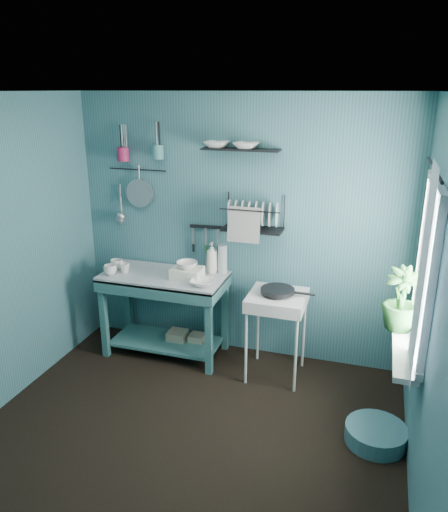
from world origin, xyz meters
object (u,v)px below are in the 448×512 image
(mug_right, at_px, (117,264))
(water_bottle, at_px, (222,259))
(wash_tub, at_px, (187,273))
(utensil_cup_teal, at_px, (158,152))
(floor_basin, at_px, (376,435))
(work_counter, at_px, (165,314))
(hotplate_stand, at_px, (276,335))
(mug_left, at_px, (110,270))
(storage_tin_large, at_px, (178,341))
(dish_rack, at_px, (253,213))
(soap_bottle, at_px, (212,257))
(storage_tin_small, at_px, (197,344))
(potted_plant, at_px, (401,299))
(colander, at_px, (140,193))
(utensil_cup_magenta, at_px, (123,154))
(mug_mid, at_px, (125,268))
(frying_pan, at_px, (278,290))

(mug_right, xyz_separation_m, water_bottle, (1.02, 0.22, 0.09))
(wash_tub, bearing_deg, water_bottle, 41.63)
(utensil_cup_teal, height_order, floor_basin, utensil_cup_teal)
(work_counter, distance_m, hotplate_stand, 1.12)
(mug_left, height_order, storage_tin_large, mug_left)
(water_bottle, bearing_deg, mug_left, -159.19)
(hotplate_stand, bearing_deg, water_bottle, 160.45)
(hotplate_stand, bearing_deg, mug_right, -176.08)
(mug_right, relative_size, dish_rack, 0.22)
(wash_tub, xyz_separation_m, soap_bottle, (0.17, 0.22, 0.10))
(wash_tub, xyz_separation_m, storage_tin_small, (0.05, 0.10, -0.78))
(soap_bottle, bearing_deg, potted_plant, -22.67)
(storage_tin_small, bearing_deg, dish_rack, 11.29)
(dish_rack, relative_size, utensil_cup_teal, 4.23)
(work_counter, xyz_separation_m, floor_basin, (2.04, -0.77, -0.35))
(wash_tub, xyz_separation_m, colander, (-0.59, 0.28, 0.67))
(water_bottle, bearing_deg, soap_bottle, -168.69)
(utensil_cup_teal, relative_size, potted_plant, 0.27)
(hotplate_stand, distance_m, storage_tin_large, 1.07)
(soap_bottle, relative_size, storage_tin_small, 1.49)
(utensil_cup_teal, bearing_deg, mug_right, -148.59)
(wash_tub, distance_m, utensil_cup_magenta, 1.30)
(mug_right, relative_size, potted_plant, 0.26)
(mug_left, xyz_separation_m, wash_tub, (0.73, 0.14, 0.00))
(wash_tub, relative_size, utensil_cup_magenta, 2.15)
(work_counter, distance_m, utensil_cup_teal, 1.56)
(mug_right, distance_m, water_bottle, 1.05)
(water_bottle, bearing_deg, work_counter, -157.07)
(utensil_cup_magenta, bearing_deg, mug_left, -89.63)
(work_counter, bearing_deg, wash_tub, -6.01)
(wash_tub, relative_size, soap_bottle, 0.94)
(mug_left, relative_size, mug_right, 1.00)
(utensil_cup_teal, distance_m, potted_plant, 2.52)
(mug_left, xyz_separation_m, hotplate_stand, (1.60, 0.08, -0.48))
(mug_right, xyz_separation_m, utensil_cup_magenta, (0.02, 0.23, 1.04))
(colander, xyz_separation_m, storage_tin_small, (0.64, -0.18, -1.45))
(water_bottle, height_order, utensil_cup_teal, utensil_cup_teal)
(mug_mid, relative_size, wash_tub, 0.36)
(soap_bottle, height_order, storage_tin_large, soap_bottle)
(mug_left, relative_size, utensil_cup_teal, 0.95)
(mug_mid, distance_m, floor_basin, 2.65)
(hotplate_stand, distance_m, colander, 1.89)
(dish_rack, relative_size, storage_tin_large, 2.50)
(work_counter, distance_m, frying_pan, 1.20)
(soap_bottle, relative_size, utensil_cup_magenta, 2.30)
(work_counter, bearing_deg, frying_pan, -5.27)
(soap_bottle, bearing_deg, mug_left, -158.20)
(mug_left, xyz_separation_m, storage_tin_small, (0.78, 0.24, -0.78))
(mug_left, relative_size, soap_bottle, 0.41)
(utensil_cup_magenta, xyz_separation_m, storage_tin_small, (0.78, -0.15, -1.82))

